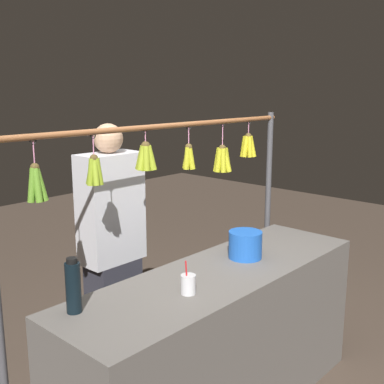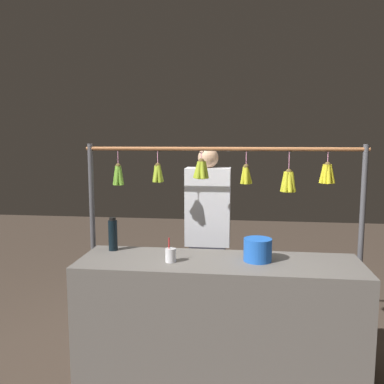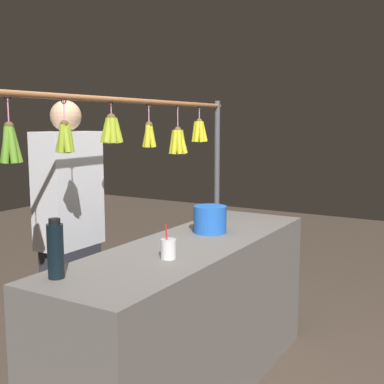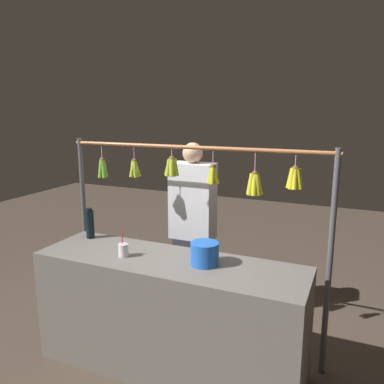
# 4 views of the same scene
# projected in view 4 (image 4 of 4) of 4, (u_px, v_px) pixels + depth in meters

# --- Properties ---
(ground_plane) EXTENTS (12.00, 12.00, 0.00)m
(ground_plane) POSITION_uv_depth(u_px,v_px,m) (170.00, 366.00, 3.10)
(ground_plane) COLOR #4A3C31
(market_counter) EXTENTS (2.08, 0.62, 0.91)m
(market_counter) POSITION_uv_depth(u_px,v_px,m) (169.00, 315.00, 3.01)
(market_counter) COLOR #66605B
(market_counter) RESTS_ON ground
(display_rack) EXTENTS (2.30, 0.14, 1.76)m
(display_rack) POSITION_uv_depth(u_px,v_px,m) (195.00, 200.00, 3.19)
(display_rack) COLOR #4C4C51
(display_rack) RESTS_ON ground
(water_bottle) EXTENTS (0.07, 0.07, 0.27)m
(water_bottle) POSITION_uv_depth(u_px,v_px,m) (90.00, 224.00, 3.39)
(water_bottle) COLOR black
(water_bottle) RESTS_ON market_counter
(blue_bucket) EXTENTS (0.21, 0.21, 0.17)m
(blue_bucket) POSITION_uv_depth(u_px,v_px,m) (205.00, 254.00, 2.81)
(blue_bucket) COLOR blue
(blue_bucket) RESTS_ON market_counter
(drink_cup) EXTENTS (0.08, 0.08, 0.18)m
(drink_cup) POSITION_uv_depth(u_px,v_px,m) (123.00, 250.00, 2.97)
(drink_cup) COLOR silver
(drink_cup) RESTS_ON market_counter
(vendor_person) EXTENTS (0.41, 0.22, 1.72)m
(vendor_person) POSITION_uv_depth(u_px,v_px,m) (193.00, 234.00, 3.70)
(vendor_person) COLOR #2D2D38
(vendor_person) RESTS_ON ground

